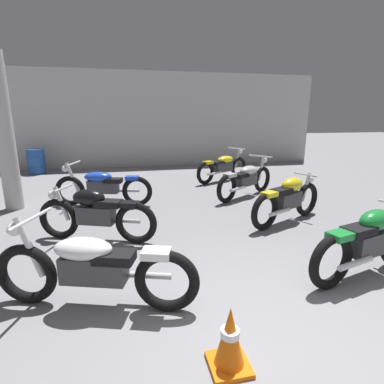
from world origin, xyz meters
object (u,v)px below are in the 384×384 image
(support_pillar, at_px, (4,134))
(motorcycle_left_row_1, at_px, (96,213))
(motorcycle_right_row_2, at_px, (246,179))
(oil_drum, at_px, (36,162))
(motorcycle_left_row_0, at_px, (93,267))
(motorcycle_right_row_0, at_px, (369,241))
(motorcycle_left_row_2, at_px, (103,186))
(motorcycle_right_row_1, at_px, (288,199))
(traffic_cone, at_px, (230,339))
(motorcycle_right_row_3, at_px, (223,166))

(support_pillar, bearing_deg, motorcycle_left_row_1, -49.51)
(motorcycle_right_row_2, relative_size, oil_drum, 2.22)
(motorcycle_left_row_0, xyz_separation_m, motorcycle_right_row_0, (3.26, -0.07, 0.01))
(support_pillar, relative_size, motorcycle_left_row_2, 1.50)
(motorcycle_left_row_0, bearing_deg, motorcycle_left_row_1, 93.81)
(motorcycle_left_row_0, xyz_separation_m, motorcycle_right_row_1, (3.31, 1.91, 0.01))
(motorcycle_left_row_2, xyz_separation_m, oil_drum, (-2.48, 4.49, -0.03))
(motorcycle_left_row_1, xyz_separation_m, motorcycle_right_row_2, (3.38, 2.02, -0.01))
(support_pillar, distance_m, motorcycle_right_row_2, 5.39)
(motorcycle_right_row_0, height_order, motorcycle_right_row_2, motorcycle_right_row_2)
(motorcycle_left_row_0, xyz_separation_m, oil_drum, (-2.61, 8.29, -0.03))
(motorcycle_left_row_1, height_order, traffic_cone, motorcycle_left_row_1)
(motorcycle_left_row_2, bearing_deg, motorcycle_right_row_2, 0.30)
(support_pillar, xyz_separation_m, motorcycle_right_row_2, (5.27, -0.18, -1.15))
(support_pillar, xyz_separation_m, oil_drum, (-0.61, 4.29, -1.18))
(motorcycle_left_row_2, bearing_deg, oil_drum, 118.87)
(motorcycle_right_row_2, xyz_separation_m, traffic_cone, (-2.16, -4.87, -0.19))
(traffic_cone, bearing_deg, motorcycle_right_row_0, 24.69)
(support_pillar, bearing_deg, traffic_cone, -58.45)
(motorcycle_right_row_3, bearing_deg, motorcycle_left_row_2, -150.50)
(motorcycle_left_row_1, distance_m, motorcycle_left_row_2, 2.00)
(motorcycle_right_row_3, distance_m, oil_drum, 6.45)
(motorcycle_left_row_1, bearing_deg, traffic_cone, -66.80)
(motorcycle_right_row_0, bearing_deg, motorcycle_left_row_0, 178.77)
(motorcycle_right_row_2, xyz_separation_m, motorcycle_right_row_3, (0.05, 1.93, 0.00))
(motorcycle_left_row_0, relative_size, motorcycle_left_row_1, 1.12)
(traffic_cone, bearing_deg, motorcycle_right_row_3, 71.97)
(motorcycle_left_row_1, height_order, motorcycle_right_row_2, motorcycle_right_row_2)
(support_pillar, relative_size, oil_drum, 3.76)
(motorcycle_left_row_1, relative_size, motorcycle_right_row_3, 0.96)
(motorcycle_left_row_2, xyz_separation_m, traffic_cone, (1.23, -4.85, -0.19))
(support_pillar, height_order, motorcycle_right_row_3, support_pillar)
(motorcycle_right_row_0, height_order, traffic_cone, motorcycle_right_row_0)
(motorcycle_right_row_3, xyz_separation_m, traffic_cone, (-2.22, -6.80, -0.19))
(motorcycle_left_row_0, height_order, motorcycle_right_row_3, same)
(motorcycle_right_row_1, bearing_deg, motorcycle_right_row_2, 91.23)
(motorcycle_right_row_1, relative_size, oil_drum, 2.15)
(motorcycle_left_row_1, xyz_separation_m, traffic_cone, (1.22, -2.85, -0.20))
(motorcycle_right_row_0, distance_m, motorcycle_right_row_1, 1.99)
(motorcycle_left_row_2, height_order, traffic_cone, motorcycle_left_row_2)
(motorcycle_right_row_0, bearing_deg, oil_drum, 125.07)
(motorcycle_left_row_1, height_order, motorcycle_right_row_0, same)
(oil_drum, bearing_deg, motorcycle_right_row_1, -47.13)
(support_pillar, relative_size, motorcycle_right_row_3, 1.64)
(motorcycle_left_row_0, height_order, motorcycle_right_row_0, motorcycle_left_row_0)
(motorcycle_right_row_0, distance_m, motorcycle_right_row_2, 3.88)
(motorcycle_right_row_1, height_order, oil_drum, motorcycle_right_row_1)
(motorcycle_left_row_2, bearing_deg, support_pillar, 173.83)
(motorcycle_right_row_2, bearing_deg, motorcycle_left_row_2, -179.70)
(oil_drum, xyz_separation_m, traffic_cone, (3.71, -9.35, -0.17))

